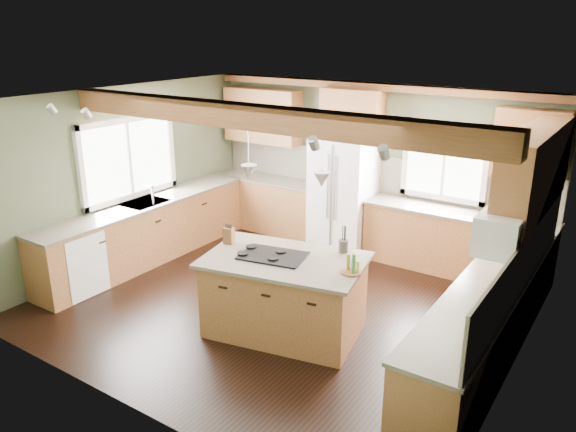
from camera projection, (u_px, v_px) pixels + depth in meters
The scene contains 37 objects.
floor at pixel (283, 304), 7.23m from camera, with size 5.60×5.60×0.00m, color black.
ceiling at pixel (282, 99), 6.39m from camera, with size 5.60×5.60×0.00m, color silver.
wall_back at pixel (372, 167), 8.78m from camera, with size 5.60×5.60×0.00m, color #454E37.
wall_left at pixel (126, 175), 8.29m from camera, with size 5.00×5.00×0.00m, color #454E37.
wall_right at pixel (525, 258), 5.34m from camera, with size 5.00×5.00×0.00m, color #454E37.
ceiling_beam at pixel (253, 117), 6.01m from camera, with size 5.55×0.26×0.26m, color #552D18.
soffit_trim at pixel (373, 87), 8.30m from camera, with size 5.55×0.20×0.10m, color #552D18.
backsplash_back at pixel (372, 173), 8.80m from camera, with size 5.58×0.03×0.58m, color brown.
backsplash_right at pixel (523, 265), 5.42m from camera, with size 0.03×3.70×0.58m, color brown.
base_cab_back_left at pixel (269, 205), 9.76m from camera, with size 2.02×0.60×0.88m, color brown.
counter_back_left at pixel (269, 179), 9.62m from camera, with size 2.06×0.64×0.04m, color #4E4639.
base_cab_back_right at pixel (455, 243), 8.04m from camera, with size 2.62×0.60×0.88m, color brown.
counter_back_right at pixel (458, 213), 7.89m from camera, with size 2.66×0.64×0.04m, color #4E4639.
base_cab_left at pixel (148, 233), 8.45m from camera, with size 0.60×3.70×0.88m, color brown.
counter_left at pixel (145, 204), 8.30m from camera, with size 0.64×3.74×0.04m, color #4E4639.
base_cab_right at pixel (484, 327), 5.81m from camera, with size 0.60×3.70×0.88m, color brown.
counter_right at pixel (489, 287), 5.67m from camera, with size 0.64×3.74×0.04m, color #4E4639.
upper_cab_back_left at pixel (263, 116), 9.48m from camera, with size 1.40×0.35×0.90m, color brown.
upper_cab_over_fridge at pixel (352, 112), 8.53m from camera, with size 0.96×0.35×0.70m, color brown.
upper_cab_right at pixel (535, 170), 5.93m from camera, with size 0.35×2.20×0.90m, color brown.
upper_cab_back_corner at pixel (531, 144), 7.22m from camera, with size 0.90×0.35×0.90m, color brown.
window_left at pixel (128, 158), 8.24m from camera, with size 0.04×1.60×1.05m, color white.
window_back at pixel (445, 161), 8.08m from camera, with size 1.10×0.04×1.00m, color white.
sink at pixel (145, 203), 8.30m from camera, with size 0.50×0.65×0.03m, color #262628.
faucet at pixel (153, 196), 8.16m from camera, with size 0.02×0.02×0.28m, color #B2B2B7.
dishwasher at pixel (74, 262), 7.42m from camera, with size 0.60×0.60×0.84m, color white.
oven at pixel (440, 392), 4.80m from camera, with size 0.60×0.72×0.84m, color white.
microwave at pixel (503, 231), 5.34m from camera, with size 0.40×0.70×0.38m, color white.
pendant_left at pixel (249, 172), 6.14m from camera, with size 0.18×0.18×0.16m, color #B2B2B7.
pendant_right at pixel (322, 179), 5.84m from camera, with size 0.18×0.18×0.16m, color #B2B2B7.
refrigerator at pixel (343, 194), 8.77m from camera, with size 0.90×0.74×1.80m, color white.
island at pixel (285, 297), 6.45m from camera, with size 1.68×1.03×0.88m, color brown.
island_top at pixel (285, 260), 6.31m from camera, with size 1.79×1.14×0.04m, color #4E4639.
cooktop at pixel (273, 256), 6.35m from camera, with size 0.73×0.49×0.02m, color black.
knife_block at pixel (229, 236), 6.71m from camera, with size 0.12×0.09×0.20m, color brown.
utensil_crock at pixel (343, 246), 6.46m from camera, with size 0.11×0.11×0.14m, color #3C3230.
bottle_tray at pixel (351, 263), 5.90m from camera, with size 0.23×0.23×0.21m, color brown, non-canonical shape.
Camera 1 is at (3.66, -5.35, 3.40)m, focal length 35.00 mm.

